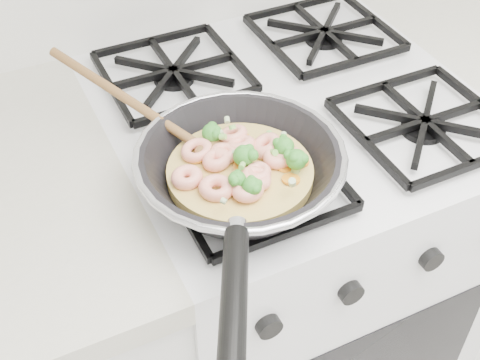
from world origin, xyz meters
name	(u,v)px	position (x,y,z in m)	size (l,w,h in m)	color
stove	(281,273)	(0.00, 1.70, 0.46)	(0.60, 0.60, 0.92)	white
skillet	(239,168)	(-0.17, 1.54, 0.96)	(0.32, 0.60, 0.10)	black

